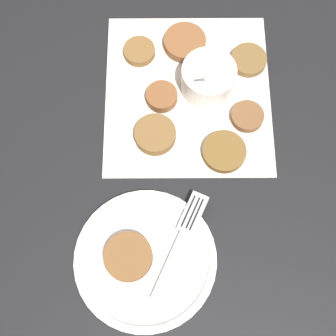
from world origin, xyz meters
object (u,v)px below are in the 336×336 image
object	(u,v)px
fork	(183,233)
serving_plate	(145,259)
sauce_bowl	(208,79)
fritter_on_plate	(128,257)

from	to	relation	value
fork	serving_plate	bearing A→B (deg)	128.93
serving_plate	sauce_bowl	bearing A→B (deg)	-13.10
fritter_on_plate	fork	world-z (taller)	fritter_on_plate
fritter_on_plate	sauce_bowl	bearing A→B (deg)	-17.34
serving_plate	fritter_on_plate	bearing A→B (deg)	92.45
fritter_on_plate	fork	bearing A→B (deg)	-60.55
sauce_bowl	serving_plate	bearing A→B (deg)	166.90
serving_plate	fork	xyz separation A→B (m)	(0.05, -0.06, 0.01)
sauce_bowl	fritter_on_plate	size ratio (longest dim) A/B	1.47
sauce_bowl	serving_plate	xyz separation A→B (m)	(-0.32, 0.08, -0.02)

